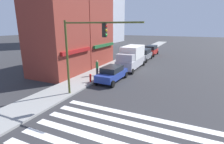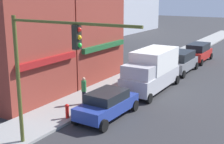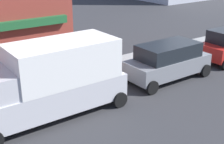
{
  "view_description": "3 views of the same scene",
  "coord_description": "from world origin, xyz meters",
  "px_view_note": "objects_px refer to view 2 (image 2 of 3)",
  "views": [
    {
      "loc": [
        -5.86,
        -2.76,
        5.71
      ],
      "look_at": [
        10.26,
        4.7,
        1.0
      ],
      "focal_mm": 28.0,
      "sensor_mm": 36.0,
      "label": 1
    },
    {
      "loc": [
        -4.28,
        -4.36,
        6.98
      ],
      "look_at": [
        12.97,
        6.0,
        2.0
      ],
      "focal_mm": 50.0,
      "sensor_mm": 36.0,
      "label": 2
    },
    {
      "loc": [
        11.78,
        -6.11,
        6.34
      ],
      "look_at": [
        19.52,
        4.7,
        1.2
      ],
      "focal_mm": 50.0,
      "sensor_mm": 36.0,
      "label": 3
    }
  ],
  "objects_px": {
    "suv_grey": "(181,61)",
    "suv_red": "(198,52)",
    "sedan_blue": "(107,104)",
    "fire_hydrant": "(67,110)",
    "traffic_signal": "(42,60)",
    "pedestrian_green_top": "(84,90)",
    "box_truck_silver": "(152,70)"
  },
  "relations": [
    {
      "from": "fire_hydrant",
      "to": "sedan_blue",
      "type": "bearing_deg",
      "value": -47.14
    },
    {
      "from": "box_truck_silver",
      "to": "suv_red",
      "type": "relative_size",
      "value": 1.32
    },
    {
      "from": "sedan_blue",
      "to": "fire_hydrant",
      "type": "bearing_deg",
      "value": 134.39
    },
    {
      "from": "box_truck_silver",
      "to": "pedestrian_green_top",
      "type": "distance_m",
      "value": 5.91
    },
    {
      "from": "suv_red",
      "to": "pedestrian_green_top",
      "type": "distance_m",
      "value": 17.82
    },
    {
      "from": "traffic_signal",
      "to": "pedestrian_green_top",
      "type": "bearing_deg",
      "value": 20.23
    },
    {
      "from": "suv_red",
      "to": "traffic_signal",
      "type": "bearing_deg",
      "value": 179.45
    },
    {
      "from": "traffic_signal",
      "to": "suv_red",
      "type": "height_order",
      "value": "traffic_signal"
    },
    {
      "from": "traffic_signal",
      "to": "box_truck_silver",
      "type": "distance_m",
      "value": 11.58
    },
    {
      "from": "sedan_blue",
      "to": "pedestrian_green_top",
      "type": "distance_m",
      "value": 2.46
    },
    {
      "from": "suv_grey",
      "to": "box_truck_silver",
      "type": "bearing_deg",
      "value": -179.89
    },
    {
      "from": "traffic_signal",
      "to": "pedestrian_green_top",
      "type": "height_order",
      "value": "traffic_signal"
    },
    {
      "from": "sedan_blue",
      "to": "fire_hydrant",
      "type": "height_order",
      "value": "sedan_blue"
    },
    {
      "from": "traffic_signal",
      "to": "suv_red",
      "type": "xyz_separation_m",
      "value": [
        23.5,
        -0.14,
        -3.27
      ]
    },
    {
      "from": "suv_red",
      "to": "pedestrian_green_top",
      "type": "relative_size",
      "value": 2.66
    },
    {
      "from": "suv_grey",
      "to": "pedestrian_green_top",
      "type": "bearing_deg",
      "value": 169.32
    },
    {
      "from": "pedestrian_green_top",
      "to": "fire_hydrant",
      "type": "height_order",
      "value": "pedestrian_green_top"
    },
    {
      "from": "suv_grey",
      "to": "suv_red",
      "type": "height_order",
      "value": "same"
    },
    {
      "from": "pedestrian_green_top",
      "to": "suv_red",
      "type": "bearing_deg",
      "value": 23.69
    },
    {
      "from": "pedestrian_green_top",
      "to": "traffic_signal",
      "type": "bearing_deg",
      "value": -128.7
    },
    {
      "from": "box_truck_silver",
      "to": "suv_grey",
      "type": "bearing_deg",
      "value": -0.31
    },
    {
      "from": "sedan_blue",
      "to": "suv_grey",
      "type": "bearing_deg",
      "value": 1.53
    },
    {
      "from": "fire_hydrant",
      "to": "pedestrian_green_top",
      "type": "bearing_deg",
      "value": 13.56
    },
    {
      "from": "box_truck_silver",
      "to": "pedestrian_green_top",
      "type": "xyz_separation_m",
      "value": [
        -5.43,
        2.29,
        -0.51
      ]
    },
    {
      "from": "suv_red",
      "to": "fire_hydrant",
      "type": "height_order",
      "value": "suv_red"
    },
    {
      "from": "box_truck_silver",
      "to": "pedestrian_green_top",
      "type": "height_order",
      "value": "box_truck_silver"
    },
    {
      "from": "sedan_blue",
      "to": "suv_red",
      "type": "bearing_deg",
      "value": 1.53
    },
    {
      "from": "pedestrian_green_top",
      "to": "fire_hydrant",
      "type": "xyz_separation_m",
      "value": [
        -2.44,
        -0.59,
        -0.46
      ]
    },
    {
      "from": "suv_grey",
      "to": "suv_red",
      "type": "xyz_separation_m",
      "value": [
        5.67,
        0.0,
        0.0
      ]
    },
    {
      "from": "box_truck_silver",
      "to": "fire_hydrant",
      "type": "relative_size",
      "value": 7.38
    },
    {
      "from": "sedan_blue",
      "to": "suv_red",
      "type": "distance_m",
      "value": 18.53
    },
    {
      "from": "box_truck_silver",
      "to": "sedan_blue",
      "type": "bearing_deg",
      "value": 179.69
    }
  ]
}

